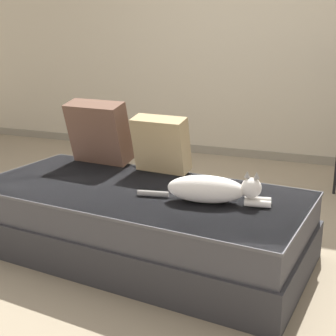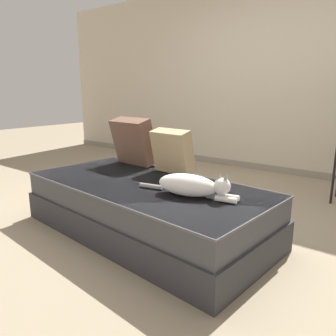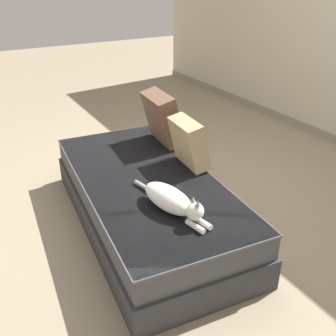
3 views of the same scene
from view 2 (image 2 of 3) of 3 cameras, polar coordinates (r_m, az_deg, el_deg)
ground_plane at (r=2.98m, az=1.21°, el=-8.51°), size 16.00×16.00×0.00m
wall_back_panel at (r=4.78m, az=17.97°, el=15.01°), size 8.00×0.10×2.60m
wall_baseboard_trim at (r=4.84m, az=16.70°, el=0.06°), size 8.00×0.02×0.09m
couch at (r=2.61m, az=-3.98°, el=-6.82°), size 2.08×1.14×0.41m
throw_pillow_corner at (r=3.14m, az=-6.02°, el=4.66°), size 0.45×0.29×0.45m
throw_pillow_middle at (r=2.80m, az=0.78°, el=2.95°), size 0.38×0.24×0.38m
cat at (r=2.21m, az=4.12°, el=-3.03°), size 0.74×0.25×0.19m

